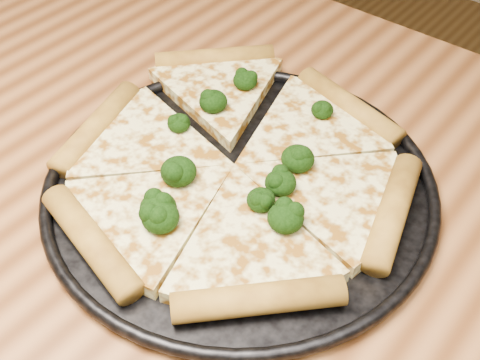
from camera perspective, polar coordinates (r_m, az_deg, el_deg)
The scene contains 4 objects.
dining_table at distance 0.64m, azimuth -3.95°, elevation -10.73°, with size 1.20×0.90×0.75m.
pizza_pan at distance 0.61m, azimuth 0.00°, elevation -0.55°, with size 0.38×0.38×0.02m.
pizza at distance 0.61m, azimuth -0.58°, elevation 1.60°, with size 0.38×0.37×0.03m.
broccoli_florets at distance 0.59m, azimuth -1.12°, elevation 1.17°, with size 0.19×0.25×0.03m.
Camera 1 is at (0.26, -0.26, 1.19)m, focal length 46.86 mm.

